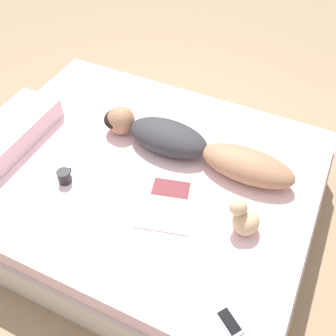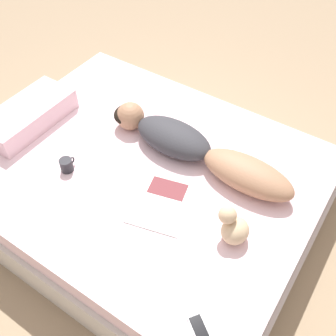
{
  "view_description": "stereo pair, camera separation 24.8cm",
  "coord_description": "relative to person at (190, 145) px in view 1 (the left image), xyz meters",
  "views": [
    {
      "loc": [
        -1.48,
        -0.89,
        2.38
      ],
      "look_at": [
        0.03,
        -0.18,
        0.53
      ],
      "focal_mm": 42.0,
      "sensor_mm": 36.0,
      "label": 1
    },
    {
      "loc": [
        -1.35,
        -1.11,
        2.38
      ],
      "look_at": [
        0.03,
        -0.18,
        0.53
      ],
      "focal_mm": 42.0,
      "sensor_mm": 36.0,
      "label": 2
    }
  ],
  "objects": [
    {
      "name": "ground_plane",
      "position": [
        -0.24,
        0.24,
        -0.58
      ],
      "size": [
        12.0,
        12.0,
        0.0
      ],
      "primitive_type": "plane",
      "color": "#9E8466"
    },
    {
      "name": "plush_toy",
      "position": [
        -0.41,
        -0.5,
        0.0
      ],
      "size": [
        0.17,
        0.18,
        0.22
      ],
      "color": "#D1B289",
      "rests_on": "bed"
    },
    {
      "name": "open_magazine",
      "position": [
        -0.42,
        -0.04,
        -0.09
      ],
      "size": [
        0.49,
        0.42,
        0.01
      ],
      "rotation": [
        0.0,
        0.0,
        0.25
      ],
      "color": "white",
      "rests_on": "bed"
    },
    {
      "name": "person",
      "position": [
        0.0,
        0.0,
        0.0
      ],
      "size": [
        0.3,
        1.35,
        0.2
      ],
      "rotation": [
        0.0,
        0.0,
        -0.03
      ],
      "color": "#A37556",
      "rests_on": "bed"
    },
    {
      "name": "cell_phone",
      "position": [
        -0.95,
        -0.61,
        -0.09
      ],
      "size": [
        0.15,
        0.17,
        0.01
      ],
      "rotation": [
        0.0,
        0.0,
        -0.61
      ],
      "color": "silver",
      "rests_on": "bed"
    },
    {
      "name": "coffee_mug",
      "position": [
        -0.54,
        0.62,
        -0.05
      ],
      "size": [
        0.11,
        0.08,
        0.09
      ],
      "color": "#232328",
      "rests_on": "bed"
    },
    {
      "name": "pillow",
      "position": [
        -0.36,
        1.16,
        -0.02
      ],
      "size": [
        0.68,
        0.32,
        0.15
      ],
      "color": "beige",
      "rests_on": "bed"
    },
    {
      "name": "bed",
      "position": [
        -0.24,
        0.24,
        -0.34
      ],
      "size": [
        1.83,
        2.29,
        0.48
      ],
      "color": "beige",
      "rests_on": "ground_plane"
    }
  ]
}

